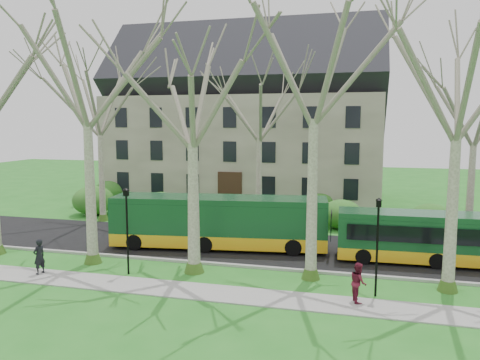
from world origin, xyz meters
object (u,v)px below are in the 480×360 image
object	(u,v)px
pedestrian_a	(39,256)
pedestrian_b	(358,282)
bus_lead	(219,221)
bus_follow	(445,238)

from	to	relation	value
pedestrian_a	pedestrian_b	xyz separation A→B (m)	(15.51, 0.22, -0.04)
bus_lead	pedestrian_b	world-z (taller)	bus_lead
pedestrian_b	bus_follow	bearing A→B (deg)	-48.46
bus_follow	pedestrian_b	distance (m)	8.02
pedestrian_b	bus_lead	bearing A→B (deg)	36.23
bus_follow	pedestrian_a	xyz separation A→B (m)	(-19.98, -6.86, -0.52)
bus_follow	pedestrian_a	size ratio (longest dim) A/B	6.34
bus_lead	pedestrian_b	size ratio (longest dim) A/B	7.60
pedestrian_a	pedestrian_b	bearing A→B (deg)	105.13
bus_lead	pedestrian_b	distance (m)	10.65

